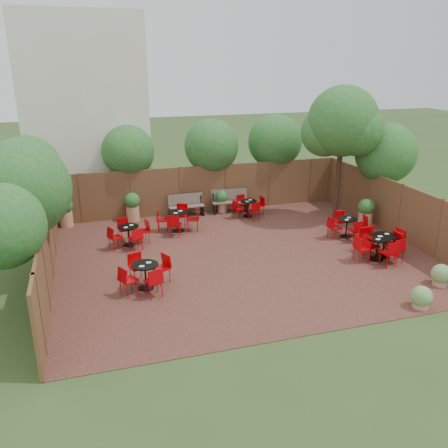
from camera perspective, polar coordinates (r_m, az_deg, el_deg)
name	(u,v)px	position (r m, az deg, el deg)	size (l,w,h in m)	color
ground	(242,256)	(15.65, 2.24, -3.87)	(80.00, 80.00, 0.00)	#354F23
courtyard_paving	(242,255)	(15.65, 2.24, -3.83)	(12.00, 10.00, 0.02)	#3B1E18
fence_back	(204,189)	(19.86, -2.43, 4.28)	(12.00, 0.08, 2.00)	brown
fence_left	(48,248)	(14.58, -20.63, -2.72)	(0.08, 10.00, 2.00)	brown
fence_right	(399,211)	(18.07, 20.59, 1.48)	(0.08, 10.00, 2.00)	brown
neighbour_building	(85,113)	(21.68, -16.54, 12.89)	(5.00, 4.00, 8.00)	silver
overhang_foliage	(173,162)	(16.98, -6.19, 7.53)	(15.66, 10.50, 2.74)	#225E1E
courtyard_tree	(342,126)	(18.73, 14.24, 11.56)	(2.83, 2.73, 5.30)	black
park_bench_left	(186,205)	(19.45, -4.63, 2.35)	(1.50, 0.55, 0.91)	brown
park_bench_right	(230,200)	(19.92, 0.73, 2.89)	(1.60, 0.68, 0.96)	brown
bistro_tables	(259,235)	(16.19, 4.31, -1.39)	(9.47, 6.91, 0.88)	black
planters	(190,208)	(18.57, -4.13, 1.96)	(11.72, 4.10, 1.16)	tan
low_shrubs	(419,272)	(14.88, 22.70, -5.45)	(2.06, 4.05, 0.63)	tan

